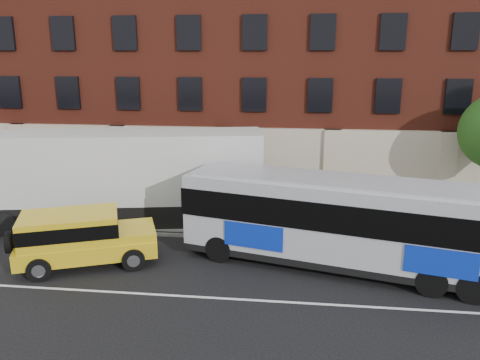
# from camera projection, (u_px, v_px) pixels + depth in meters

# --- Properties ---
(ground) EXTENTS (120.00, 120.00, 0.00)m
(ground) POSITION_uv_depth(u_px,v_px,m) (170.00, 303.00, 16.21)
(ground) COLOR black
(ground) RESTS_ON ground
(sidewalk) EXTENTS (60.00, 6.00, 0.15)m
(sidewalk) POSITION_uv_depth(u_px,v_px,m) (215.00, 214.00, 24.83)
(sidewalk) COLOR gray
(sidewalk) RESTS_ON ground
(kerb) EXTENTS (60.00, 0.25, 0.15)m
(kerb) POSITION_uv_depth(u_px,v_px,m) (204.00, 236.00, 21.95)
(kerb) COLOR gray
(kerb) RESTS_ON ground
(lane_line) EXTENTS (60.00, 0.12, 0.01)m
(lane_line) POSITION_uv_depth(u_px,v_px,m) (174.00, 296.00, 16.69)
(lane_line) COLOR white
(lane_line) RESTS_ON ground
(building) EXTENTS (30.00, 12.10, 15.00)m
(building) POSITION_uv_depth(u_px,v_px,m) (234.00, 62.00, 30.51)
(building) COLOR maroon
(building) RESTS_ON sidewalk
(sign_pole) EXTENTS (0.30, 0.20, 2.50)m
(sign_pole) POSITION_uv_depth(u_px,v_px,m) (26.00, 199.00, 22.69)
(sign_pole) COLOR slate
(sign_pole) RESTS_ON ground
(city_bus) EXTENTS (13.26, 5.92, 3.56)m
(city_bus) POSITION_uv_depth(u_px,v_px,m) (351.00, 221.00, 18.31)
(city_bus) COLOR #AFB1B9
(city_bus) RESTS_ON ground
(yellow_suv) EXTENTS (5.71, 3.98, 2.14)m
(yellow_suv) POSITION_uv_depth(u_px,v_px,m) (80.00, 235.00, 18.84)
(yellow_suv) COLOR yellow
(yellow_suv) RESTS_ON ground
(shipping_container) EXTENTS (13.82, 5.07, 4.52)m
(shipping_container) POSITION_uv_depth(u_px,v_px,m) (120.00, 179.00, 23.19)
(shipping_container) COLOR black
(shipping_container) RESTS_ON ground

